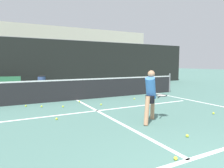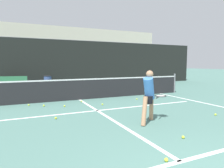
# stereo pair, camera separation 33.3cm
# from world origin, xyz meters

# --- Properties ---
(court_baseline_near) EXTENTS (11.00, 0.10, 0.01)m
(court_baseline_near) POSITION_xyz_m (0.00, 1.53, 0.00)
(court_baseline_near) COLOR white
(court_baseline_near) RESTS_ON ground
(court_service_line) EXTENTS (8.25, 0.10, 0.01)m
(court_service_line) POSITION_xyz_m (0.00, 5.53, 0.00)
(court_service_line) COLOR white
(court_service_line) RESTS_ON ground
(court_center_mark) EXTENTS (0.10, 6.31, 0.01)m
(court_center_mark) POSITION_xyz_m (0.00, 4.69, 0.00)
(court_center_mark) COLOR white
(court_center_mark) RESTS_ON ground
(court_sideline_right) EXTENTS (0.10, 7.31, 0.01)m
(court_sideline_right) POSITION_xyz_m (4.51, 4.69, 0.00)
(court_sideline_right) COLOR white
(court_sideline_right) RESTS_ON ground
(net) EXTENTS (11.09, 0.09, 1.07)m
(net) POSITION_xyz_m (0.00, 7.84, 0.51)
(net) COLOR slate
(net) RESTS_ON ground
(fence_back) EXTENTS (24.00, 0.06, 3.33)m
(fence_back) POSITION_xyz_m (0.00, 13.51, 1.66)
(fence_back) COLOR black
(fence_back) RESTS_ON ground
(player_practicing) EXTENTS (1.16, 0.69, 1.45)m
(player_practicing) POSITION_xyz_m (0.85, 3.67, 0.79)
(player_practicing) COLOR tan
(player_practicing) RESTS_ON ground
(tennis_ball_scattered_0) EXTENTS (0.07, 0.07, 0.07)m
(tennis_ball_scattered_0) POSITION_xyz_m (2.36, 6.75, 0.03)
(tennis_ball_scattered_0) COLOR #D1E033
(tennis_ball_scattered_0) RESTS_ON ground
(tennis_ball_scattered_3) EXTENTS (0.07, 0.07, 0.07)m
(tennis_ball_scattered_3) POSITION_xyz_m (0.81, 2.30, 0.03)
(tennis_ball_scattered_3) COLOR #D1E033
(tennis_ball_scattered_3) RESTS_ON ground
(tennis_ball_scattered_4) EXTENTS (0.07, 0.07, 0.07)m
(tennis_ball_scattered_4) POSITION_xyz_m (0.50, 6.30, 0.03)
(tennis_ball_scattered_4) COLOR #D1E033
(tennis_ball_scattered_4) RESTS_ON ground
(tennis_ball_scattered_5) EXTENTS (0.07, 0.07, 0.07)m
(tennis_ball_scattered_5) POSITION_xyz_m (-1.49, 5.03, 0.03)
(tennis_ball_scattered_5) COLOR #D1E033
(tennis_ball_scattered_5) RESTS_ON ground
(tennis_ball_scattered_6) EXTENTS (0.07, 0.07, 0.07)m
(tennis_ball_scattered_6) POSITION_xyz_m (-0.21, 1.63, 0.03)
(tennis_ball_scattered_6) COLOR #D1E033
(tennis_ball_scattered_6) RESTS_ON ground
(tennis_ball_scattered_7) EXTENTS (0.07, 0.07, 0.07)m
(tennis_ball_scattered_7) POSITION_xyz_m (-1.63, 7.00, 0.03)
(tennis_ball_scattered_7) COLOR #D1E033
(tennis_ball_scattered_7) RESTS_ON ground
(tennis_ball_scattered_8) EXTENTS (0.07, 0.07, 0.07)m
(tennis_ball_scattered_8) POSITION_xyz_m (-2.15, 7.38, 0.03)
(tennis_ball_scattered_8) COLOR #D1E033
(tennis_ball_scattered_8) RESTS_ON ground
(tennis_ball_scattered_9) EXTENTS (0.07, 0.07, 0.07)m
(tennis_ball_scattered_9) POSITION_xyz_m (-0.06, 7.28, 0.03)
(tennis_ball_scattered_9) COLOR #D1E033
(tennis_ball_scattered_9) RESTS_ON ground
(tennis_ball_scattered_10) EXTENTS (0.07, 0.07, 0.07)m
(tennis_ball_scattered_10) POSITION_xyz_m (-0.92, 6.61, 0.03)
(tennis_ball_scattered_10) COLOR #D1E033
(tennis_ball_scattered_10) RESTS_ON ground
(tennis_ball_scattered_11) EXTENTS (0.07, 0.07, 0.07)m
(tennis_ball_scattered_11) POSITION_xyz_m (3.17, 3.36, 0.03)
(tennis_ball_scattered_11) COLOR #D1E033
(tennis_ball_scattered_11) RESTS_ON ground
(courtside_bench) EXTENTS (1.62, 0.57, 0.86)m
(courtside_bench) POSITION_xyz_m (-2.83, 12.59, 0.47)
(courtside_bench) COLOR #33724C
(courtside_bench) RESTS_ON ground
(trash_bin) EXTENTS (0.50, 0.50, 0.85)m
(trash_bin) POSITION_xyz_m (-0.80, 12.72, 0.43)
(trash_bin) COLOR #384C7F
(trash_bin) RESTS_ON ground
(building_far) EXTENTS (36.00, 2.40, 6.76)m
(building_far) POSITION_xyz_m (0.00, 28.66, 3.38)
(building_far) COLOR beige
(building_far) RESTS_ON ground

